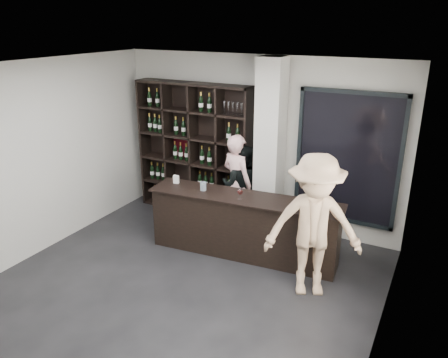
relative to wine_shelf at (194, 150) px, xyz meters
The scene contains 12 objects.
floor 3.06m from the wine_shelf, 65.85° to the right, with size 5.00×5.50×0.01m, color black.
wine_shelf is the anchor object (origin of this frame).
structural_column 1.52m from the wine_shelf, ahead, with size 0.40×0.40×2.90m, color silver.
glass_panel 2.71m from the wine_shelf, ahead, with size 1.60×0.08×2.10m.
tasting_counter 1.96m from the wine_shelf, 34.67° to the right, with size 2.92×0.61×0.96m.
taster_pink 1.10m from the wine_shelf, 14.95° to the right, with size 0.61×0.40×1.67m, color #FFC4C3.
taster_black 1.16m from the wine_shelf, ahead, with size 0.72×0.56×1.47m, color black.
customer 3.11m from the wine_shelf, 29.30° to the right, with size 1.24×0.71×1.92m, color tan.
wine_glass 1.89m from the wine_shelf, 37.77° to the right, with size 0.08×0.08×0.19m, color white, non-canonical shape.
spit_cup 1.38m from the wine_shelf, 52.67° to the right, with size 0.09×0.09×0.13m, color silver.
napkin_stack 2.50m from the wine_shelf, 22.89° to the right, with size 0.12×0.12×0.02m, color white.
card_stand 1.09m from the wine_shelf, 73.90° to the right, with size 0.09×0.04×0.13m, color white.
Camera 1 is at (2.87, -3.87, 3.43)m, focal length 35.00 mm.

